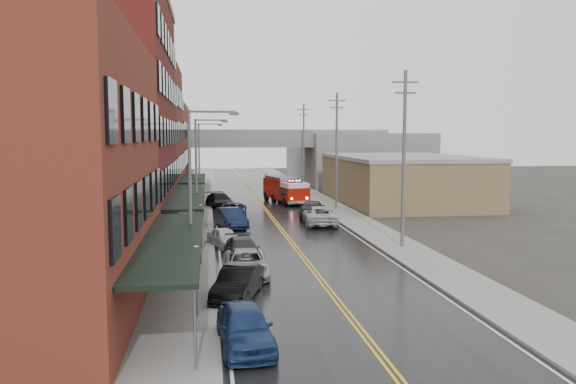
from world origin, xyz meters
TOP-DOWN VIEW (x-y plane):
  - ground at (0.00, 0.00)m, footprint 220.00×220.00m
  - road at (0.00, 30.00)m, footprint 11.00×160.00m
  - sidewalk_left at (-7.30, 30.00)m, footprint 3.00×160.00m
  - sidewalk_right at (7.30, 30.00)m, footprint 3.00×160.00m
  - curb_left at (-5.65, 30.00)m, footprint 0.30×160.00m
  - curb_right at (5.65, 30.00)m, footprint 0.30×160.00m
  - brick_building_a at (-13.30, 4.00)m, footprint 9.00×18.00m
  - brick_building_b at (-13.30, 23.00)m, footprint 9.00×20.00m
  - brick_building_c at (-13.30, 40.50)m, footprint 9.00×15.00m
  - brick_building_far at (-13.30, 58.00)m, footprint 9.00×20.00m
  - tan_building at (16.00, 40.00)m, footprint 14.00×22.00m
  - right_far_block at (18.00, 70.00)m, footprint 18.00×30.00m
  - awning_0 at (-7.49, 4.00)m, footprint 2.60×16.00m
  - awning_1 at (-7.49, 23.00)m, footprint 2.60×18.00m
  - awning_2 at (-7.49, 40.50)m, footprint 2.60×13.00m
  - globe_lamp_0 at (-6.40, 2.00)m, footprint 0.44×0.44m
  - globe_lamp_1 at (-6.40, 16.00)m, footprint 0.44×0.44m
  - globe_lamp_2 at (-6.40, 30.00)m, footprint 0.44×0.44m
  - street_lamp_0 at (-6.55, 8.00)m, footprint 2.64×0.22m
  - street_lamp_1 at (-6.55, 24.00)m, footprint 2.64×0.22m
  - street_lamp_2 at (-6.55, 40.00)m, footprint 2.64×0.22m
  - utility_pole_0 at (7.20, 15.00)m, footprint 1.80×0.24m
  - utility_pole_1 at (7.20, 35.00)m, footprint 1.80×0.24m
  - utility_pole_2 at (7.20, 55.00)m, footprint 1.80×0.24m
  - overpass at (0.00, 62.00)m, footprint 40.00×10.00m
  - fire_truck at (2.83, 41.50)m, footprint 4.71×8.54m
  - parked_car_left_0 at (-4.62, -1.54)m, footprint 2.15×4.72m
  - parked_car_left_1 at (-4.53, 4.70)m, footprint 2.91×4.84m
  - parked_car_left_2 at (-3.88, 8.83)m, footprint 2.44×5.17m
  - parked_car_left_3 at (-3.83, 12.47)m, footprint 2.35×5.02m
  - parked_car_left_4 at (-4.80, 17.08)m, footprint 2.69×4.23m
  - parked_car_left_5 at (-4.08, 25.12)m, footprint 2.91×5.27m
  - parked_car_left_6 at (-3.60, 30.33)m, footprint 2.77×5.42m
  - parked_car_left_7 at (-4.68, 38.08)m, footprint 3.37×5.85m
  - parked_car_right_0 at (3.60, 25.70)m, footprint 3.28×6.18m
  - parked_car_right_1 at (3.72, 29.80)m, footprint 3.47×5.99m
  - parked_car_right_2 at (3.92, 41.80)m, footprint 1.75×4.06m
  - parked_car_right_3 at (4.01, 50.29)m, footprint 2.69×5.16m

SIDE VIEW (x-z plane):
  - ground at x=0.00m, z-range 0.00..0.00m
  - road at x=0.00m, z-range 0.00..0.02m
  - sidewalk_left at x=-7.30m, z-range 0.00..0.15m
  - sidewalk_right at x=7.30m, z-range 0.00..0.15m
  - curb_left at x=-5.65m, z-range 0.00..0.15m
  - curb_right at x=5.65m, z-range 0.00..0.15m
  - parked_car_left_4 at x=-4.80m, z-range 0.00..1.34m
  - parked_car_right_2 at x=3.92m, z-range 0.00..1.37m
  - parked_car_left_3 at x=-3.83m, z-range 0.00..1.42m
  - parked_car_left_2 at x=-3.88m, z-range 0.00..1.43m
  - parked_car_left_6 at x=-3.60m, z-range 0.00..1.46m
  - parked_car_left_1 at x=-4.53m, z-range 0.00..1.51m
  - parked_car_left_0 at x=-4.62m, z-range 0.00..1.57m
  - parked_car_left_7 at x=-4.68m, z-range 0.00..1.59m
  - parked_car_right_3 at x=4.01m, z-range 0.00..1.62m
  - parked_car_right_1 at x=3.72m, z-range 0.00..1.63m
  - parked_car_left_5 at x=-4.08m, z-range 0.00..1.65m
  - parked_car_right_0 at x=3.60m, z-range 0.00..1.66m
  - fire_truck at x=2.83m, z-range 0.12..3.10m
  - globe_lamp_0 at x=-6.40m, z-range 0.75..3.87m
  - globe_lamp_1 at x=-6.40m, z-range 0.75..3.87m
  - globe_lamp_2 at x=-6.40m, z-range 0.75..3.87m
  - tan_building at x=16.00m, z-range 0.00..5.00m
  - awning_2 at x=-7.49m, z-range 1.44..4.53m
  - awning_0 at x=-7.49m, z-range 1.44..4.53m
  - awning_1 at x=-7.49m, z-range 1.44..4.53m
  - right_far_block at x=18.00m, z-range 0.00..8.00m
  - street_lamp_0 at x=-6.55m, z-range 0.69..9.69m
  - street_lamp_1 at x=-6.55m, z-range 0.69..9.69m
  - street_lamp_2 at x=-6.55m, z-range 0.69..9.69m
  - overpass at x=0.00m, z-range 2.24..9.74m
  - brick_building_a at x=-13.30m, z-range 0.00..12.00m
  - brick_building_far at x=-13.30m, z-range 0.00..12.00m
  - utility_pole_0 at x=7.20m, z-range 0.31..12.31m
  - utility_pole_1 at x=7.20m, z-range 0.31..12.31m
  - utility_pole_2 at x=7.20m, z-range 0.31..12.31m
  - brick_building_c at x=-13.30m, z-range 0.00..15.00m
  - brick_building_b at x=-13.30m, z-range 0.00..18.00m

